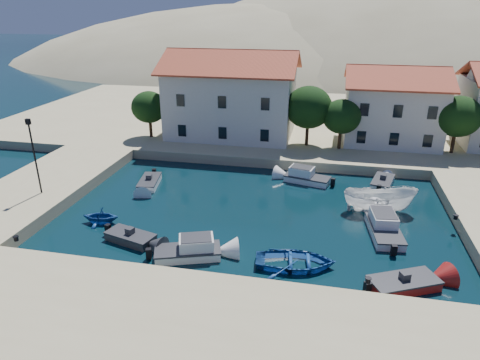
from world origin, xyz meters
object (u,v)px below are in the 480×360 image
(building_left, at_px, (232,93))
(building_mid, at_px, (393,104))
(lamppost, at_px, (33,149))
(boat_east, at_px, (378,211))
(cabin_cruiser_south, at_px, (188,251))
(rowboat_south, at_px, (295,266))
(cabin_cruiser_east, at_px, (384,229))

(building_left, relative_size, building_mid, 1.40)
(building_mid, height_order, lamppost, building_mid)
(boat_east, bearing_deg, lamppost, 90.27)
(lamppost, relative_size, cabin_cruiser_south, 1.34)
(cabin_cruiser_south, bearing_deg, building_mid, 40.86)
(building_left, distance_m, boat_east, 22.96)
(lamppost, bearing_deg, rowboat_south, -12.96)
(building_left, bearing_deg, boat_east, -45.19)
(cabin_cruiser_east, xyz_separation_m, boat_east, (-0.06, 3.77, -0.48))
(building_mid, distance_m, lamppost, 36.21)
(building_left, bearing_deg, rowboat_south, -68.50)
(building_mid, bearing_deg, building_left, -176.82)
(rowboat_south, height_order, boat_east, boat_east)
(building_left, distance_m, cabin_cruiser_south, 25.99)
(building_left, xyz_separation_m, cabin_cruiser_south, (2.81, -25.25, -5.46))
(building_mid, height_order, cabin_cruiser_east, building_mid)
(lamppost, xyz_separation_m, boat_east, (27.13, 4.26, -4.75))
(lamppost, distance_m, rowboat_south, 22.38)
(lamppost, height_order, boat_east, lamppost)
(building_mid, xyz_separation_m, rowboat_south, (-8.19, -25.90, -5.22))
(cabin_cruiser_east, bearing_deg, lamppost, 84.38)
(rowboat_south, relative_size, cabin_cruiser_east, 0.99)
(cabin_cruiser_east, bearing_deg, boat_east, -5.72)
(building_left, xyz_separation_m, boat_east, (15.63, -15.74, -5.94))
(building_left, xyz_separation_m, cabin_cruiser_east, (15.69, -19.51, -5.46))
(cabin_cruiser_south, bearing_deg, rowboat_south, -16.23)
(cabin_cruiser_south, distance_m, boat_east, 15.97)
(cabin_cruiser_south, height_order, cabin_cruiser_east, same)
(building_mid, xyz_separation_m, cabin_cruiser_east, (-2.31, -20.51, -4.75))
(building_left, distance_m, building_mid, 18.04)
(cabin_cruiser_south, height_order, rowboat_south, cabin_cruiser_south)
(rowboat_south, bearing_deg, cabin_cruiser_south, 86.03)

